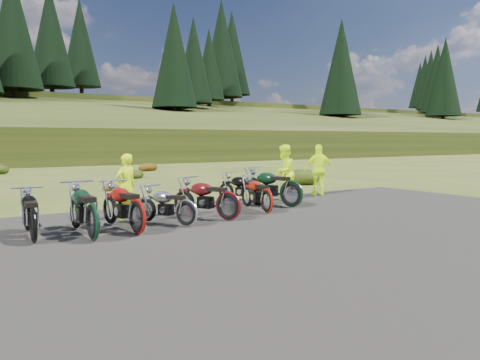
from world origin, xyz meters
TOP-DOWN VIEW (x-y plane):
  - ground at (0.00, 0.00)m, footprint 300.00×300.00m
  - gravel_pad at (0.00, -2.00)m, footprint 20.00×12.00m
  - hill_slope at (0.00, 50.00)m, footprint 300.00×45.97m
  - conifer_23 at (3.00, 62.00)m, footprint 7.48×7.48m
  - conifer_24 at (9.00, 68.00)m, footprint 7.04×7.04m
  - conifer_25 at (15.00, 74.00)m, footprint 6.60×6.60m
  - conifer_26 at (21.00, 49.00)m, footprint 6.16×6.16m
  - conifer_27 at (27.00, 55.00)m, footprint 5.72×5.72m
  - conifer_28 at (33.00, 61.00)m, footprint 5.28×5.28m
  - conifer_29 at (39.00, 67.00)m, footprint 7.92×7.92m
  - conifer_30 at (45.00, 73.00)m, footprint 7.48×7.48m
  - conifer_31 at (51.00, 48.00)m, footprint 7.04×7.04m
  - conifer_32 at (57.00, 54.00)m, footprint 6.60×6.60m
  - conifer_33 at (63.00, 60.00)m, footprint 6.16×6.16m
  - conifer_34 at (69.00, 66.00)m, footprint 5.72×5.72m
  - conifer_35 at (75.00, 72.00)m, footprint 5.28×5.28m
  - conifer_36 at (81.00, 78.00)m, footprint 7.92×7.92m
  - conifer_37 at (87.00, 53.00)m, footprint 7.48×7.48m
  - conifer_38 at (93.00, 59.00)m, footprint 7.04×7.04m
  - conifer_39 at (99.00, 65.00)m, footprint 6.60×6.60m
  - conifer_40 at (105.00, 71.00)m, footprint 6.16×6.16m
  - conifer_41 at (111.00, 77.00)m, footprint 5.72×5.72m
  - shrub_4 at (-0.40, 9.20)m, footprint 0.77×0.77m
  - shrub_5 at (2.50, 14.50)m, footprint 1.03×1.03m
  - shrub_6 at (5.40, 19.80)m, footprint 1.30×1.30m
  - shrub_7 at (8.30, 7.10)m, footprint 1.56×1.56m
  - shrub_8 at (11.20, 12.40)m, footprint 0.77×0.77m
  - motorcycle_0 at (-4.66, 0.27)m, footprint 0.80×2.05m
  - motorcycle_1 at (-2.59, -0.00)m, footprint 0.95×2.25m
  - motorcycle_2 at (-3.61, -0.16)m, footprint 0.76×2.24m
  - motorcycle_3 at (-1.30, 0.22)m, footprint 1.40×1.93m
  - motorcycle_4 at (-0.02, 0.41)m, footprint 1.58×2.21m
  - motorcycle_5 at (2.23, 2.28)m, footprint 1.27×2.06m
  - motorcycle_6 at (1.52, 0.84)m, footprint 0.91×2.02m
  - motorcycle_7 at (2.83, 1.37)m, footprint 1.52×2.46m
  - person_middle at (-2.13, 2.05)m, footprint 0.73×0.61m
  - person_right_a at (3.73, 2.89)m, footprint 1.15×1.07m
  - person_right_b at (5.67, 3.26)m, footprint 1.20×0.93m

SIDE VIEW (x-z plane):
  - ground at x=0.00m, z-range 0.00..0.00m
  - gravel_pad at x=0.00m, z-range -0.02..0.02m
  - hill_slope at x=0.00m, z-range -4.69..4.69m
  - motorcycle_0 at x=-4.66m, z-range -0.53..0.53m
  - motorcycle_1 at x=-2.59m, z-range -0.57..0.57m
  - motorcycle_2 at x=-3.61m, z-range -0.59..0.59m
  - motorcycle_3 at x=-1.30m, z-range -0.48..0.48m
  - motorcycle_4 at x=-0.02m, z-range -0.55..0.55m
  - motorcycle_5 at x=2.23m, z-range -0.51..0.51m
  - motorcycle_6 at x=1.52m, z-range -0.51..0.51m
  - motorcycle_7 at x=2.83m, z-range -0.61..0.61m
  - shrub_4 at x=-0.40m, z-range 0.00..0.45m
  - shrub_8 at x=11.20m, z-range 0.00..0.45m
  - shrub_5 at x=2.50m, z-range 0.00..0.61m
  - shrub_6 at x=5.40m, z-range 0.00..0.77m
  - shrub_7 at x=8.30m, z-range 0.00..0.92m
  - person_middle at x=-2.13m, z-range 0.00..1.71m
  - person_right_b at x=5.67m, z-range 0.00..1.89m
  - person_right_a at x=3.73m, z-range 0.00..1.90m
  - conifer_26 at x=21.00m, z-range 5.37..21.37m
  - conifer_27 at x=27.00m, z-range 6.56..21.56m
  - conifer_31 at x=51.00m, z-range 5.18..23.18m
  - conifer_28 at x=33.00m, z-range 7.76..21.76m
  - conifer_32 at x=57.00m, z-range 6.37..23.37m
  - conifer_33 at x=63.00m, z-range 7.56..23.56m
  - conifer_37 at x=87.00m, z-range 6.17..25.17m
  - conifer_34 at x=69.00m, z-range 8.76..23.76m
  - conifer_38 at x=93.00m, z-range 7.37..25.37m
  - conifer_35 at x=75.00m, z-range 9.95..23.95m
  - conifer_39 at x=99.00m, z-range 8.56..25.56m
  - conifer_23 at x=3.00m, z-range 7.97..26.97m
  - conifer_41 at x=111.00m, z-range 10.15..25.15m
  - conifer_40 at x=105.00m, z-range 9.76..25.76m
  - conifer_24 at x=9.00m, z-range 9.16..27.16m
  - conifer_25 at x=15.00m, z-range 10.16..27.16m
  - conifer_29 at x=39.00m, z-range 8.97..28.97m
  - conifer_30 at x=45.00m, z-range 10.16..29.16m
  - conifer_36 at x=81.00m, z-range 10.16..30.16m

